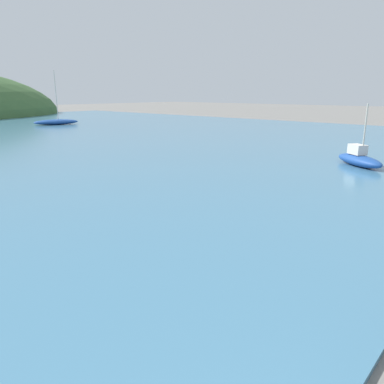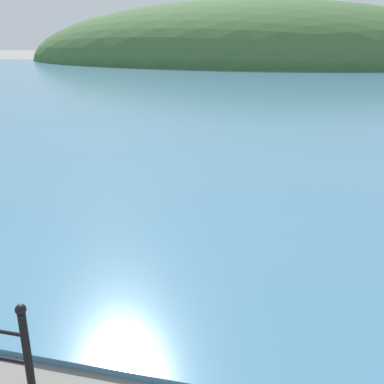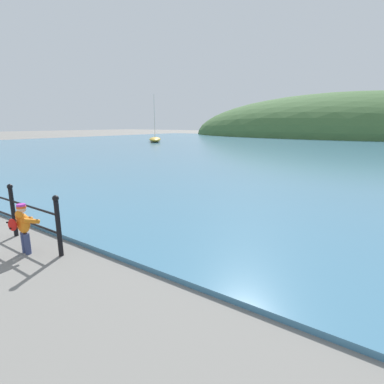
{
  "view_description": "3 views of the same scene",
  "coord_description": "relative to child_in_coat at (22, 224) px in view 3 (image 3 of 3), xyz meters",
  "views": [
    {
      "loc": [
        -1.54,
        1.08,
        3.42
      ],
      "look_at": [
        5.5,
        7.31,
        0.9
      ],
      "focal_mm": 35.0,
      "sensor_mm": 36.0,
      "label": 1
    },
    {
      "loc": [
        8.27,
        -1.99,
        3.89
      ],
      "look_at": [
        6.21,
        6.39,
        0.84
      ],
      "focal_mm": 42.0,
      "sensor_mm": 36.0,
      "label": 2
    },
    {
      "loc": [
        10.76,
        -1.41,
        2.5
      ],
      "look_at": [
        6.21,
        4.95,
        0.72
      ],
      "focal_mm": 28.0,
      "sensor_mm": 36.0,
      "label": 3
    }
  ],
  "objects": [
    {
      "name": "boat_far_right",
      "position": [
        -22.47,
        28.34,
        -0.17
      ],
      "size": [
        4.53,
        4.81,
        6.22
      ],
      "color": "gold",
      "rests_on": "water"
    },
    {
      "name": "water",
      "position": [
        -4.88,
        30.85,
        -0.56
      ],
      "size": [
        80.0,
        60.0,
        0.1
      ],
      "primitive_type": "cube",
      "color": "teal",
      "rests_on": "ground"
    },
    {
      "name": "child_in_coat",
      "position": [
        0.0,
        0.0,
        0.0
      ],
      "size": [
        0.38,
        0.53,
        1.0
      ],
      "color": "navy",
      "rests_on": "ground"
    },
    {
      "name": "far_hillside",
      "position": [
        -4.88,
        64.79,
        -0.61
      ],
      "size": [
        66.41,
        36.52,
        17.05
      ],
      "color": "#3D6033",
      "rests_on": "ground"
    }
  ]
}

